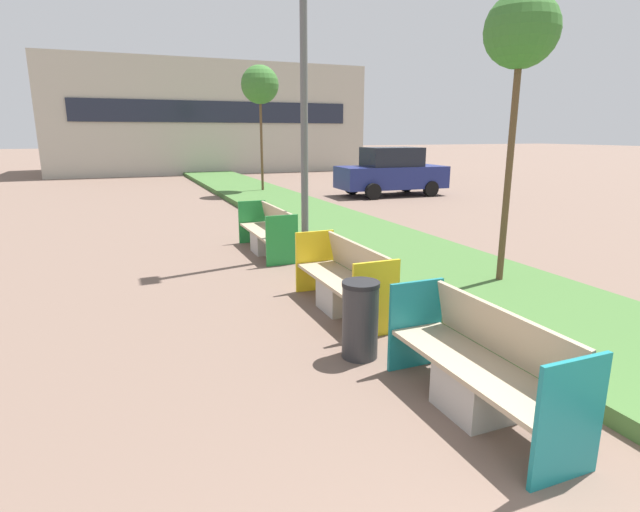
{
  "coord_description": "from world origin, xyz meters",
  "views": [
    {
      "loc": [
        -1.85,
        -0.02,
        2.41
      ],
      "look_at": [
        0.9,
        6.74,
        0.6
      ],
      "focal_mm": 28.0,
      "sensor_mm": 36.0,
      "label": 1
    }
  ],
  "objects_px": {
    "bench_yellow_frame": "(344,285)",
    "bench_green_frame": "(268,235)",
    "litter_bin": "(360,320)",
    "bench_teal_frame": "(479,374)",
    "sapling_tree_near": "(521,35)",
    "parked_car_distant": "(391,172)",
    "sapling_tree_far": "(260,85)",
    "street_lamp_post": "(304,46)"
  },
  "relations": [
    {
      "from": "sapling_tree_far",
      "to": "parked_car_distant",
      "type": "bearing_deg",
      "value": -25.86
    },
    {
      "from": "sapling_tree_near",
      "to": "bench_green_frame",
      "type": "bearing_deg",
      "value": 124.59
    },
    {
      "from": "parked_car_distant",
      "to": "litter_bin",
      "type": "bearing_deg",
      "value": -118.17
    },
    {
      "from": "litter_bin",
      "to": "parked_car_distant",
      "type": "height_order",
      "value": "parked_car_distant"
    },
    {
      "from": "litter_bin",
      "to": "parked_car_distant",
      "type": "distance_m",
      "value": 14.8
    },
    {
      "from": "sapling_tree_far",
      "to": "bench_teal_frame",
      "type": "bearing_deg",
      "value": -99.22
    },
    {
      "from": "sapling_tree_far",
      "to": "parked_car_distant",
      "type": "distance_m",
      "value": 6.04
    },
    {
      "from": "bench_teal_frame",
      "to": "parked_car_distant",
      "type": "relative_size",
      "value": 0.46
    },
    {
      "from": "bench_green_frame",
      "to": "sapling_tree_far",
      "type": "bearing_deg",
      "value": 74.82
    },
    {
      "from": "bench_yellow_frame",
      "to": "bench_green_frame",
      "type": "xyz_separation_m",
      "value": [
        0.0,
        3.72,
        0.01
      ]
    },
    {
      "from": "parked_car_distant",
      "to": "sapling_tree_near",
      "type": "bearing_deg",
      "value": -108.93
    },
    {
      "from": "bench_teal_frame",
      "to": "sapling_tree_near",
      "type": "relative_size",
      "value": 0.46
    },
    {
      "from": "bench_yellow_frame",
      "to": "sapling_tree_far",
      "type": "distance_m",
      "value": 14.21
    },
    {
      "from": "bench_yellow_frame",
      "to": "sapling_tree_far",
      "type": "xyz_separation_m",
      "value": [
        2.64,
        13.44,
        3.8
      ]
    },
    {
      "from": "bench_green_frame",
      "to": "litter_bin",
      "type": "xyz_separation_m",
      "value": [
        -0.46,
        -5.15,
        0.06
      ]
    },
    {
      "from": "bench_yellow_frame",
      "to": "bench_teal_frame",
      "type": "bearing_deg",
      "value": -90.01
    },
    {
      "from": "bench_yellow_frame",
      "to": "street_lamp_post",
      "type": "relative_size",
      "value": 0.28
    },
    {
      "from": "bench_yellow_frame",
      "to": "sapling_tree_near",
      "type": "bearing_deg",
      "value": -2.21
    },
    {
      "from": "litter_bin",
      "to": "sapling_tree_far",
      "type": "height_order",
      "value": "sapling_tree_far"
    },
    {
      "from": "sapling_tree_near",
      "to": "parked_car_distant",
      "type": "height_order",
      "value": "sapling_tree_near"
    },
    {
      "from": "litter_bin",
      "to": "bench_green_frame",
      "type": "bearing_deg",
      "value": 84.86
    },
    {
      "from": "sapling_tree_near",
      "to": "sapling_tree_far",
      "type": "distance_m",
      "value": 13.55
    },
    {
      "from": "bench_yellow_frame",
      "to": "bench_green_frame",
      "type": "bearing_deg",
      "value": 89.97
    },
    {
      "from": "bench_yellow_frame",
      "to": "sapling_tree_near",
      "type": "xyz_separation_m",
      "value": [
        2.64,
        -0.1,
        3.37
      ]
    },
    {
      "from": "bench_teal_frame",
      "to": "bench_green_frame",
      "type": "xyz_separation_m",
      "value": [
        0.0,
        6.55,
        0.01
      ]
    },
    {
      "from": "bench_yellow_frame",
      "to": "litter_bin",
      "type": "bearing_deg",
      "value": -107.92
    },
    {
      "from": "bench_yellow_frame",
      "to": "street_lamp_post",
      "type": "bearing_deg",
      "value": 79.04
    },
    {
      "from": "litter_bin",
      "to": "sapling_tree_near",
      "type": "bearing_deg",
      "value": 23.14
    },
    {
      "from": "street_lamp_post",
      "to": "parked_car_distant",
      "type": "height_order",
      "value": "street_lamp_post"
    },
    {
      "from": "bench_teal_frame",
      "to": "parked_car_distant",
      "type": "bearing_deg",
      "value": 62.78
    },
    {
      "from": "bench_green_frame",
      "to": "street_lamp_post",
      "type": "height_order",
      "value": "street_lamp_post"
    },
    {
      "from": "litter_bin",
      "to": "street_lamp_post",
      "type": "bearing_deg",
      "value": 76.83
    },
    {
      "from": "sapling_tree_near",
      "to": "sapling_tree_far",
      "type": "bearing_deg",
      "value": 90.0
    },
    {
      "from": "sapling_tree_near",
      "to": "sapling_tree_far",
      "type": "xyz_separation_m",
      "value": [
        -0.0,
        13.54,
        0.43
      ]
    },
    {
      "from": "bench_teal_frame",
      "to": "sapling_tree_near",
      "type": "height_order",
      "value": "sapling_tree_near"
    },
    {
      "from": "bench_yellow_frame",
      "to": "sapling_tree_far",
      "type": "bearing_deg",
      "value": 78.89
    },
    {
      "from": "bench_green_frame",
      "to": "sapling_tree_far",
      "type": "distance_m",
      "value": 10.76
    },
    {
      "from": "bench_green_frame",
      "to": "parked_car_distant",
      "type": "relative_size",
      "value": 0.51
    },
    {
      "from": "sapling_tree_near",
      "to": "sapling_tree_far",
      "type": "height_order",
      "value": "sapling_tree_far"
    },
    {
      "from": "bench_teal_frame",
      "to": "street_lamp_post",
      "type": "bearing_deg",
      "value": 84.15
    },
    {
      "from": "bench_teal_frame",
      "to": "sapling_tree_far",
      "type": "relative_size",
      "value": 0.4
    },
    {
      "from": "bench_green_frame",
      "to": "litter_bin",
      "type": "distance_m",
      "value": 5.17
    }
  ]
}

